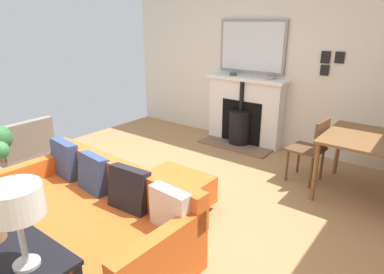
# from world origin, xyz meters

# --- Properties ---
(ground_plane) EXTENTS (5.45, 5.26, 0.01)m
(ground_plane) POSITION_xyz_m (0.00, 0.00, -0.00)
(ground_plane) COLOR #A87A4C
(wall_left) EXTENTS (0.12, 5.26, 2.79)m
(wall_left) POSITION_xyz_m (-2.72, 0.00, 1.40)
(wall_left) COLOR silver
(wall_left) RESTS_ON ground
(fireplace) EXTENTS (0.64, 1.35, 1.10)m
(fireplace) POSITION_xyz_m (-2.50, -0.20, 0.50)
(fireplace) COLOR brown
(fireplace) RESTS_ON ground
(mirror_over_mantel) EXTENTS (0.04, 1.14, 0.82)m
(mirror_over_mantel) POSITION_xyz_m (-2.64, -0.20, 1.57)
(mirror_over_mantel) COLOR gray
(mantel_bowl_near) EXTENTS (0.12, 0.12, 0.04)m
(mantel_bowl_near) POSITION_xyz_m (-2.54, -0.47, 1.13)
(mantel_bowl_near) COLOR #334C56
(mantel_bowl_near) RESTS_ON fireplace
(mantel_bowl_far) EXTENTS (0.13, 0.13, 0.05)m
(mantel_bowl_far) POSITION_xyz_m (-2.54, 0.18, 1.13)
(mantel_bowl_far) COLOR #9E9384
(mantel_bowl_far) RESTS_ON fireplace
(sofa) EXTENTS (0.97, 1.97, 0.82)m
(sofa) POSITION_xyz_m (0.82, 0.16, 0.35)
(sofa) COLOR #B2B2B7
(sofa) RESTS_ON ground
(ottoman) EXTENTS (0.67, 0.72, 0.39)m
(ottoman) POSITION_xyz_m (-0.13, 0.27, 0.24)
(ottoman) COLOR #B2B2B7
(ottoman) RESTS_ON ground
(armchair_accent) EXTENTS (0.69, 0.60, 0.86)m
(armchair_accent) POSITION_xyz_m (0.49, -1.58, 0.48)
(armchair_accent) COLOR brown
(armchair_accent) RESTS_ON ground
(table_lamp_far_end) EXTENTS (0.28, 0.28, 0.47)m
(table_lamp_far_end) POSITION_xyz_m (1.65, 0.78, 1.10)
(table_lamp_far_end) COLOR #B2B2B7
(table_lamp_far_end) RESTS_ON console_table
(dining_table) EXTENTS (1.00, 0.88, 0.73)m
(dining_table) POSITION_xyz_m (-1.73, 1.78, 0.64)
(dining_table) COLOR brown
(dining_table) RESTS_ON ground
(dining_chair_near_fireplace) EXTENTS (0.43, 0.43, 0.84)m
(dining_chair_near_fireplace) POSITION_xyz_m (-1.72, 1.21, 0.50)
(dining_chair_near_fireplace) COLOR brown
(dining_chair_near_fireplace) RESTS_ON ground
(photo_gallery_row) EXTENTS (0.02, 0.31, 0.34)m
(photo_gallery_row) POSITION_xyz_m (-2.65, 1.01, 1.43)
(photo_gallery_row) COLOR black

